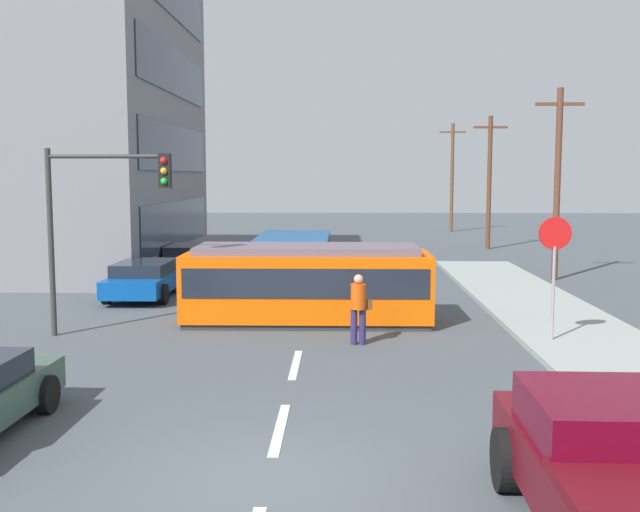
% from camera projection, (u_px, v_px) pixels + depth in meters
% --- Properties ---
extents(ground_plane, '(120.00, 120.00, 0.00)m').
position_uv_depth(ground_plane, '(305.00, 326.00, 19.66)').
color(ground_plane, '#444B51').
extents(sidewalk_curb_right, '(3.20, 36.00, 0.14)m').
position_uv_depth(sidewalk_curb_right, '(621.00, 364.00, 15.47)').
color(sidewalk_curb_right, gray).
rests_on(sidewalk_curb_right, ground).
extents(lane_stripe_1, '(0.16, 2.40, 0.01)m').
position_uv_depth(lane_stripe_1, '(280.00, 429.00, 11.71)').
color(lane_stripe_1, silver).
rests_on(lane_stripe_1, ground).
extents(lane_stripe_2, '(0.16, 2.40, 0.01)m').
position_uv_depth(lane_stripe_2, '(296.00, 364.00, 15.68)').
color(lane_stripe_2, silver).
rests_on(lane_stripe_2, ground).
extents(lane_stripe_3, '(0.16, 2.40, 0.01)m').
position_uv_depth(lane_stripe_3, '(314.00, 288.00, 26.21)').
color(lane_stripe_3, silver).
rests_on(lane_stripe_3, ground).
extents(lane_stripe_4, '(0.16, 2.40, 0.01)m').
position_uv_depth(lane_stripe_4, '(319.00, 267.00, 32.17)').
color(lane_stripe_4, silver).
rests_on(lane_stripe_4, ground).
extents(streetcar_tram, '(6.60, 2.58, 2.10)m').
position_uv_depth(streetcar_tram, '(307.00, 282.00, 20.13)').
color(streetcar_tram, '#E85606').
rests_on(streetcar_tram, ground).
extents(city_bus, '(2.56, 5.20, 1.85)m').
position_uv_depth(city_bus, '(294.00, 257.00, 26.56)').
color(city_bus, navy).
rests_on(city_bus, ground).
extents(pedestrian_crossing, '(0.51, 0.36, 1.67)m').
position_uv_depth(pedestrian_crossing, '(359.00, 305.00, 17.44)').
color(pedestrian_crossing, '#2C2350').
rests_on(pedestrian_crossing, ground).
extents(pickup_truck_parked, '(2.35, 5.04, 1.55)m').
position_uv_depth(pickup_truck_parked, '(631.00, 478.00, 7.85)').
color(pickup_truck_parked, '#540A12').
rests_on(pickup_truck_parked, ground).
extents(parked_sedan_mid, '(2.00, 4.46, 1.19)m').
position_uv_depth(parked_sedan_mid, '(146.00, 278.00, 24.28)').
color(parked_sedan_mid, '#0A4599').
rests_on(parked_sedan_mid, ground).
extents(parked_sedan_far, '(1.97, 4.58, 1.19)m').
position_uv_depth(parked_sedan_far, '(189.00, 258.00, 30.11)').
color(parked_sedan_far, silver).
rests_on(parked_sedan_far, ground).
extents(stop_sign, '(0.76, 0.07, 2.88)m').
position_uv_depth(stop_sign, '(555.00, 253.00, 17.22)').
color(stop_sign, gray).
rests_on(stop_sign, sidewalk_curb_right).
extents(traffic_light_mast, '(3.08, 0.33, 4.63)m').
position_uv_depth(traffic_light_mast, '(100.00, 204.00, 18.14)').
color(traffic_light_mast, '#333333').
rests_on(traffic_light_mast, ground).
extents(utility_pole_mid, '(1.80, 0.24, 7.22)m').
position_uv_depth(utility_pole_mid, '(557.00, 180.00, 28.01)').
color(utility_pole_mid, brown).
rests_on(utility_pole_mid, ground).
extents(utility_pole_far, '(1.80, 0.24, 7.13)m').
position_uv_depth(utility_pole_far, '(489.00, 180.00, 39.92)').
color(utility_pole_far, brown).
rests_on(utility_pole_far, ground).
extents(utility_pole_distant, '(1.80, 0.24, 7.58)m').
position_uv_depth(utility_pole_distant, '(452.00, 175.00, 52.24)').
color(utility_pole_distant, brown).
rests_on(utility_pole_distant, ground).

